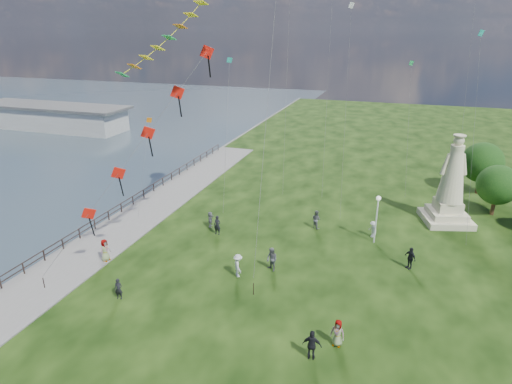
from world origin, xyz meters
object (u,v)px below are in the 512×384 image
(lamppost, at_px, (377,209))
(person_9, at_px, (410,258))
(person_2, at_px, (238,266))
(person_6, at_px, (217,225))
(person_1, at_px, (272,259))
(person_4, at_px, (338,333))
(statue, at_px, (450,190))
(person_3, at_px, (312,345))
(person_5, at_px, (210,219))
(person_0, at_px, (119,289))
(person_10, at_px, (105,251))
(person_7, at_px, (316,219))
(person_8, at_px, (373,229))
(pier_pavilion, at_px, (52,117))

(lamppost, xyz_separation_m, person_9, (2.82, -3.41, -2.19))
(person_2, xyz_separation_m, person_9, (11.86, 5.17, -0.01))
(person_6, bearing_deg, person_9, 0.72)
(person_1, bearing_deg, person_4, -15.09)
(statue, xyz_separation_m, person_9, (-3.23, -9.90, -2.26))
(person_3, distance_m, person_5, 18.27)
(person_0, bearing_deg, lamppost, 31.15)
(lamppost, bearing_deg, person_1, -134.72)
(person_6, xyz_separation_m, person_10, (-6.33, -7.12, 0.02))
(person_1, height_order, person_2, person_1)
(lamppost, xyz_separation_m, person_7, (-5.22, 1.24, -2.20))
(person_6, relative_size, person_7, 1.01)
(statue, relative_size, lamppost, 1.96)
(person_2, bearing_deg, person_8, -77.54)
(person_8, xyz_separation_m, person_9, (3.05, -4.47, 0.14))
(pier_pavilion, bearing_deg, person_7, -26.63)
(statue, xyz_separation_m, person_4, (-7.14, -20.09, -2.31))
(person_10, bearing_deg, person_0, -124.75)
(person_0, height_order, person_4, person_4)
(person_4, relative_size, person_7, 0.97)
(pier_pavilion, xyz_separation_m, person_4, (58.63, -42.19, -1.01))
(person_2, bearing_deg, person_1, -88.28)
(person_0, height_order, person_1, person_1)
(statue, height_order, person_7, statue)
(person_0, height_order, person_8, person_0)
(pier_pavilion, distance_m, person_2, 62.85)
(person_4, height_order, person_9, person_9)
(person_4, relative_size, person_5, 1.15)
(person_4, relative_size, person_6, 0.96)
(pier_pavilion, bearing_deg, person_4, -35.74)
(person_3, distance_m, person_9, 12.78)
(person_2, relative_size, person_6, 1.02)
(statue, relative_size, person_0, 5.55)
(statue, relative_size, person_1, 4.51)
(pier_pavilion, height_order, person_9, pier_pavilion)
(statue, distance_m, person_4, 21.45)
(person_0, distance_m, person_9, 21.11)
(person_9, bearing_deg, person_4, -64.01)
(person_1, relative_size, person_2, 1.04)
(person_5, relative_size, person_9, 0.83)
(person_6, bearing_deg, pier_pavilion, 149.13)
(lamppost, bearing_deg, statue, 46.97)
(person_7, height_order, person_9, person_9)
(person_0, bearing_deg, person_10, 125.37)
(person_10, bearing_deg, lamppost, -53.45)
(person_4, bearing_deg, person_0, -170.14)
(person_6, xyz_separation_m, person_7, (7.97, 4.00, -0.01))
(person_1, height_order, person_7, person_1)
(statue, relative_size, person_4, 4.99)
(person_1, relative_size, person_3, 1.02)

